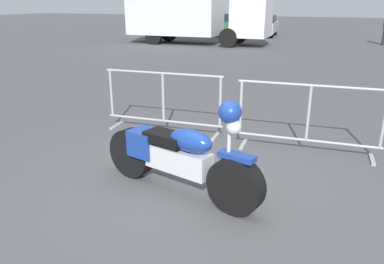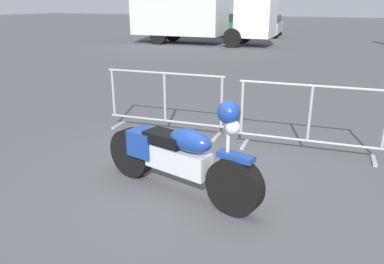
{
  "view_description": "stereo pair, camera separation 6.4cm",
  "coord_description": "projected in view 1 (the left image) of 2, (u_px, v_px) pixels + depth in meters",
  "views": [
    {
      "loc": [
        1.68,
        -3.79,
        2.2
      ],
      "look_at": [
        -0.11,
        0.28,
        0.65
      ],
      "focal_mm": 35.0,
      "sensor_mm": 36.0,
      "label": 1
    },
    {
      "loc": [
        1.73,
        -3.77,
        2.2
      ],
      "look_at": [
        -0.11,
        0.28,
        0.65
      ],
      "focal_mm": 35.0,
      "sensor_mm": 36.0,
      "label": 2
    }
  ],
  "objects": [
    {
      "name": "crowd_barrier_far",
      "position": [
        308.0,
        118.0,
        5.61
      ],
      "size": [
        2.15,
        0.61,
        1.07
      ],
      "rotation": [
        0.0,
        0.0,
        0.09
      ],
      "color": "#9EA0A5",
      "rests_on": "ground"
    },
    {
      "name": "box_truck",
      "position": [
        190.0,
        13.0,
        20.33
      ],
      "size": [
        7.79,
        2.57,
        2.98
      ],
      "rotation": [
        0.0,
        0.0,
        0.04
      ],
      "color": "silver",
      "rests_on": "ground"
    },
    {
      "name": "parked_car_black",
      "position": [
        191.0,
        23.0,
        28.15
      ],
      "size": [
        2.09,
        4.18,
        1.37
      ],
      "rotation": [
        0.0,
        0.0,
        1.69
      ],
      "color": "black",
      "rests_on": "ground"
    },
    {
      "name": "ground_plane",
      "position": [
        191.0,
        189.0,
        4.64
      ],
      "size": [
        120.0,
        120.0,
        0.0
      ],
      "primitive_type": "plane",
      "color": "#4C4C4F"
    },
    {
      "name": "parked_car_green",
      "position": [
        224.0,
        24.0,
        26.47
      ],
      "size": [
        2.2,
        4.4,
        1.43
      ],
      "rotation": [
        0.0,
        0.0,
        1.69
      ],
      "color": "#236B38",
      "rests_on": "ground"
    },
    {
      "name": "motorcycle",
      "position": [
        178.0,
        156.0,
        4.42
      ],
      "size": [
        2.21,
        0.67,
        1.26
      ],
      "rotation": [
        0.0,
        0.0,
        -0.22
      ],
      "color": "black",
      "rests_on": "ground"
    },
    {
      "name": "crowd_barrier_near",
      "position": [
        163.0,
        102.0,
        6.54
      ],
      "size": [
        2.15,
        0.61,
        1.07
      ],
      "rotation": [
        0.0,
        0.0,
        0.09
      ],
      "color": "#9EA0A5",
      "rests_on": "ground"
    },
    {
      "name": "parked_car_silver",
      "position": [
        263.0,
        25.0,
        25.4
      ],
      "size": [
        2.12,
        4.25,
        1.39
      ],
      "rotation": [
        0.0,
        0.0,
        1.69
      ],
      "color": "#B7BABF",
      "rests_on": "ground"
    }
  ]
}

